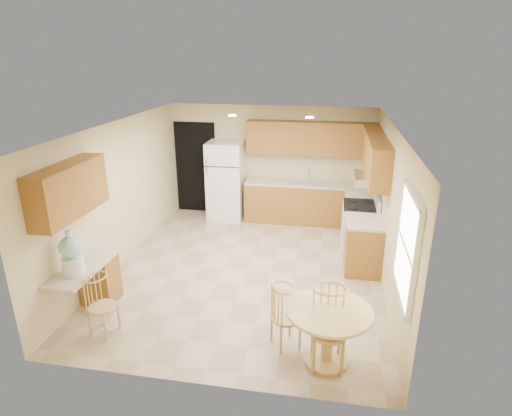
% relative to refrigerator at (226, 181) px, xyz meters
% --- Properties ---
extents(floor, '(5.50, 5.50, 0.00)m').
position_rel_refrigerator_xyz_m(floor, '(0.95, -2.40, -0.87)').
color(floor, tan).
rests_on(floor, ground).
extents(ceiling, '(4.50, 5.50, 0.02)m').
position_rel_refrigerator_xyz_m(ceiling, '(0.95, -2.40, 1.63)').
color(ceiling, white).
rests_on(ceiling, wall_back).
extents(wall_back, '(4.50, 0.02, 2.50)m').
position_rel_refrigerator_xyz_m(wall_back, '(0.95, 0.35, 0.38)').
color(wall_back, beige).
rests_on(wall_back, floor).
extents(wall_front, '(4.50, 0.02, 2.50)m').
position_rel_refrigerator_xyz_m(wall_front, '(0.95, -5.15, 0.38)').
color(wall_front, beige).
rests_on(wall_front, floor).
extents(wall_left, '(0.02, 5.50, 2.50)m').
position_rel_refrigerator_xyz_m(wall_left, '(-1.30, -2.40, 0.38)').
color(wall_left, beige).
rests_on(wall_left, floor).
extents(wall_right, '(0.02, 5.50, 2.50)m').
position_rel_refrigerator_xyz_m(wall_right, '(3.20, -2.40, 0.38)').
color(wall_right, beige).
rests_on(wall_right, floor).
extents(doorway, '(0.90, 0.02, 2.10)m').
position_rel_refrigerator_xyz_m(doorway, '(-0.80, 0.34, 0.18)').
color(doorway, black).
rests_on(doorway, floor).
extents(base_cab_back, '(2.75, 0.60, 0.87)m').
position_rel_refrigerator_xyz_m(base_cab_back, '(1.83, 0.05, -0.44)').
color(base_cab_back, '#A06A28').
rests_on(base_cab_back, floor).
extents(counter_back, '(2.75, 0.63, 0.04)m').
position_rel_refrigerator_xyz_m(counter_back, '(1.83, 0.05, 0.02)').
color(counter_back, beige).
rests_on(counter_back, base_cab_back).
extents(base_cab_right_a, '(0.60, 0.59, 0.87)m').
position_rel_refrigerator_xyz_m(base_cab_right_a, '(2.90, -0.54, -0.44)').
color(base_cab_right_a, '#A06A28').
rests_on(base_cab_right_a, floor).
extents(counter_right_a, '(0.63, 0.59, 0.04)m').
position_rel_refrigerator_xyz_m(counter_right_a, '(2.90, -0.54, 0.02)').
color(counter_right_a, beige).
rests_on(counter_right_a, base_cab_right_a).
extents(base_cab_right_b, '(0.60, 0.80, 0.87)m').
position_rel_refrigerator_xyz_m(base_cab_right_b, '(2.90, -2.00, -0.44)').
color(base_cab_right_b, '#A06A28').
rests_on(base_cab_right_b, floor).
extents(counter_right_b, '(0.63, 0.80, 0.04)m').
position_rel_refrigerator_xyz_m(counter_right_b, '(2.90, -2.00, 0.02)').
color(counter_right_b, beige).
rests_on(counter_right_b, base_cab_right_b).
extents(upper_cab_back, '(2.75, 0.33, 0.70)m').
position_rel_refrigerator_xyz_m(upper_cab_back, '(1.83, 0.19, 0.98)').
color(upper_cab_back, '#A06A28').
rests_on(upper_cab_back, wall_back).
extents(upper_cab_right, '(0.33, 2.42, 0.70)m').
position_rel_refrigerator_xyz_m(upper_cab_right, '(3.04, -1.19, 0.98)').
color(upper_cab_right, '#A06A28').
rests_on(upper_cab_right, wall_right).
extents(upper_cab_left, '(0.33, 1.40, 0.70)m').
position_rel_refrigerator_xyz_m(upper_cab_left, '(-1.13, -4.00, 0.98)').
color(upper_cab_left, '#A06A28').
rests_on(upper_cab_left, wall_left).
extents(sink, '(0.78, 0.44, 0.01)m').
position_rel_refrigerator_xyz_m(sink, '(1.80, 0.05, 0.04)').
color(sink, silver).
rests_on(sink, counter_back).
extents(range_hood, '(0.50, 0.76, 0.14)m').
position_rel_refrigerator_xyz_m(range_hood, '(2.95, -1.22, 0.55)').
color(range_hood, silver).
rests_on(range_hood, upper_cab_right).
extents(desk_pedestal, '(0.48, 0.42, 0.72)m').
position_rel_refrigerator_xyz_m(desk_pedestal, '(-1.05, -3.72, -0.51)').
color(desk_pedestal, '#A06A28').
rests_on(desk_pedestal, floor).
extents(desk_top, '(0.50, 1.20, 0.04)m').
position_rel_refrigerator_xyz_m(desk_top, '(-1.05, -4.10, -0.12)').
color(desk_top, beige).
rests_on(desk_top, desk_pedestal).
extents(window, '(0.06, 1.12, 1.30)m').
position_rel_refrigerator_xyz_m(window, '(3.18, -4.25, 0.63)').
color(window, white).
rests_on(window, wall_right).
extents(can_light_a, '(0.14, 0.14, 0.02)m').
position_rel_refrigerator_xyz_m(can_light_a, '(0.45, -1.20, 1.61)').
color(can_light_a, white).
rests_on(can_light_a, ceiling).
extents(can_light_b, '(0.14, 0.14, 0.02)m').
position_rel_refrigerator_xyz_m(can_light_b, '(1.85, -1.20, 1.61)').
color(can_light_b, white).
rests_on(can_light_b, ceiling).
extents(refrigerator, '(0.77, 0.75, 1.75)m').
position_rel_refrigerator_xyz_m(refrigerator, '(0.00, 0.00, 0.00)').
color(refrigerator, white).
rests_on(refrigerator, floor).
extents(stove, '(0.65, 0.76, 1.09)m').
position_rel_refrigerator_xyz_m(stove, '(2.88, -1.22, -0.40)').
color(stove, white).
rests_on(stove, floor).
extents(dining_table, '(1.01, 1.01, 0.75)m').
position_rel_refrigerator_xyz_m(dining_table, '(2.35, -4.53, -0.38)').
color(dining_table, tan).
rests_on(dining_table, floor).
extents(chair_table_a, '(0.38, 0.48, 0.85)m').
position_rel_refrigerator_xyz_m(chair_table_a, '(1.82, -4.36, -0.35)').
color(chair_table_a, tan).
rests_on(chair_table_a, floor).
extents(chair_table_b, '(0.46, 0.46, 1.04)m').
position_rel_refrigerator_xyz_m(chair_table_b, '(2.35, -4.70, -0.24)').
color(chair_table_b, tan).
rests_on(chair_table_b, floor).
extents(chair_desk, '(0.37, 0.48, 0.84)m').
position_rel_refrigerator_xyz_m(chair_desk, '(-0.60, -4.53, -0.36)').
color(chair_desk, tan).
rests_on(chair_desk, floor).
extents(water_crock, '(0.30, 0.30, 0.63)m').
position_rel_refrigerator_xyz_m(water_crock, '(-1.05, -4.28, 0.18)').
color(water_crock, white).
rests_on(water_crock, desk_top).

